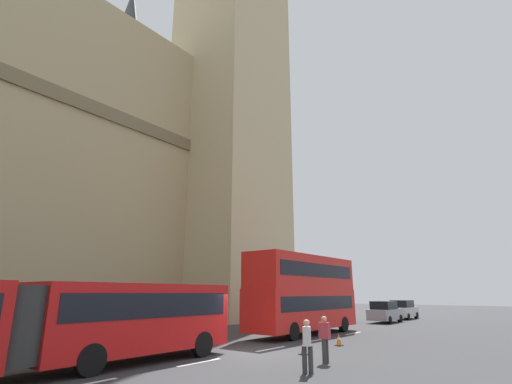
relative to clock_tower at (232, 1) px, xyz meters
The scene contains 11 objects.
ground_plane 44.77m from the clock_tower, 134.80° to the right, with size 160.00×160.00×0.00m, color #333335.
lane_centre_marking 45.00m from the clock_tower, 135.94° to the right, with size 25.20×0.16×0.01m.
clock_tower is the anchor object (origin of this frame).
articulated_bus 46.63m from the clock_tower, 150.53° to the right, with size 16.62×2.54×2.90m.
double_decker_bus 39.39m from the clock_tower, 119.14° to the right, with size 9.90×2.54×4.90m.
sedan_lead 40.78m from the clock_tower, 68.72° to the right, with size 4.40×1.86×1.85m.
sedan_trailing 41.93m from the clock_tower, 50.38° to the right, with size 4.40×1.86×1.85m.
traffic_cone_west 44.93m from the clock_tower, 129.11° to the right, with size 0.36×0.36×0.58m.
traffic_cone_middle 43.86m from the clock_tower, 121.83° to the right, with size 0.36×0.36×0.58m.
pedestrian_near_cones 46.54m from the clock_tower, 131.69° to the right, with size 0.46×0.39×1.69m.
pedestrian_by_kerb 45.54m from the clock_tower, 128.84° to the right, with size 0.36×0.41×1.69m.
Camera 1 is at (-13.77, -11.29, 2.54)m, focal length 26.48 mm.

